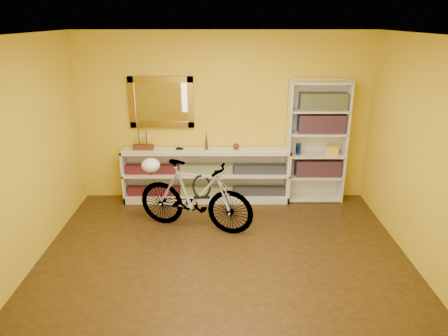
{
  "coord_description": "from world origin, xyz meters",
  "views": [
    {
      "loc": [
        -0.01,
        -4.32,
        2.77
      ],
      "look_at": [
        0.0,
        0.7,
        0.95
      ],
      "focal_mm": 33.48,
      "sensor_mm": 36.0,
      "label": 1
    }
  ],
  "objects_px": {
    "bicycle": "(195,196)",
    "bookcase": "(316,143)",
    "console_unit": "(206,175)",
    "helmet": "(151,165)"
  },
  "relations": [
    {
      "from": "bicycle",
      "to": "bookcase",
      "type": "bearing_deg",
      "value": -44.11
    },
    {
      "from": "console_unit",
      "to": "bicycle",
      "type": "distance_m",
      "value": 0.96
    },
    {
      "from": "bookcase",
      "to": "bicycle",
      "type": "xyz_separation_m",
      "value": [
        -1.82,
        -0.98,
        -0.46
      ]
    },
    {
      "from": "helmet",
      "to": "bookcase",
      "type": "bearing_deg",
      "value": 18.02
    },
    {
      "from": "bicycle",
      "to": "helmet",
      "type": "height_order",
      "value": "bicycle"
    },
    {
      "from": "bookcase",
      "to": "helmet",
      "type": "relative_size",
      "value": 7.45
    },
    {
      "from": "bicycle",
      "to": "helmet",
      "type": "xyz_separation_m",
      "value": [
        -0.61,
        0.19,
        0.37
      ]
    },
    {
      "from": "console_unit",
      "to": "bookcase",
      "type": "xyz_separation_m",
      "value": [
        1.7,
        0.03,
        0.52
      ]
    },
    {
      "from": "console_unit",
      "to": "bookcase",
      "type": "distance_m",
      "value": 1.78
    },
    {
      "from": "console_unit",
      "to": "helmet",
      "type": "xyz_separation_m",
      "value": [
        -0.73,
        -0.76,
        0.44
      ]
    }
  ]
}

